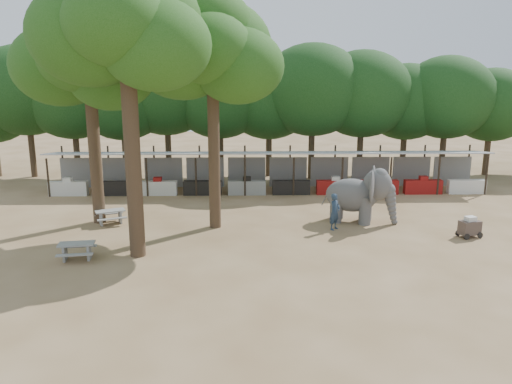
{
  "coord_description": "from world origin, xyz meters",
  "views": [
    {
      "loc": [
        -1.5,
        -17.82,
        7.3
      ],
      "look_at": [
        -1.0,
        5.0,
        2.0
      ],
      "focal_mm": 35.0,
      "sensor_mm": 36.0,
      "label": 1
    }
  ],
  "objects_px": {
    "yard_tree_center": "(123,25)",
    "picnic_table_near": "(77,249)",
    "yard_tree_back": "(209,49)",
    "handler": "(335,212)",
    "yard_tree_left": "(86,57)",
    "elephant": "(360,195)",
    "picnic_table_far": "(110,215)",
    "cart_front": "(470,227)"
  },
  "relations": [
    {
      "from": "yard_tree_center",
      "to": "picnic_table_near",
      "type": "height_order",
      "value": "yard_tree_center"
    },
    {
      "from": "yard_tree_center",
      "to": "yard_tree_back",
      "type": "height_order",
      "value": "yard_tree_center"
    },
    {
      "from": "yard_tree_center",
      "to": "yard_tree_back",
      "type": "xyz_separation_m",
      "value": [
        3.0,
        4.0,
        -0.67
      ]
    },
    {
      "from": "handler",
      "to": "yard_tree_center",
      "type": "bearing_deg",
      "value": 150.93
    },
    {
      "from": "yard_tree_left",
      "to": "picnic_table_near",
      "type": "distance_m",
      "value": 9.61
    },
    {
      "from": "picnic_table_near",
      "to": "yard_tree_center",
      "type": "bearing_deg",
      "value": 8.44
    },
    {
      "from": "elephant",
      "to": "picnic_table_far",
      "type": "distance_m",
      "value": 12.73
    },
    {
      "from": "yard_tree_left",
      "to": "picnic_table_far",
      "type": "height_order",
      "value": "yard_tree_left"
    },
    {
      "from": "picnic_table_near",
      "to": "picnic_table_far",
      "type": "height_order",
      "value": "picnic_table_far"
    },
    {
      "from": "yard_tree_center",
      "to": "cart_front",
      "type": "xyz_separation_m",
      "value": [
        15.04,
        1.92,
        -8.72
      ]
    },
    {
      "from": "yard_tree_left",
      "to": "handler",
      "type": "xyz_separation_m",
      "value": [
        11.98,
        -1.75,
        -7.31
      ]
    },
    {
      "from": "yard_tree_left",
      "to": "handler",
      "type": "bearing_deg",
      "value": -8.3
    },
    {
      "from": "yard_tree_left",
      "to": "yard_tree_center",
      "type": "xyz_separation_m",
      "value": [
        3.0,
        -5.0,
        1.01
      ]
    },
    {
      "from": "elephant",
      "to": "picnic_table_far",
      "type": "xyz_separation_m",
      "value": [
        -12.7,
        -0.1,
        -0.95
      ]
    },
    {
      "from": "picnic_table_near",
      "to": "picnic_table_far",
      "type": "bearing_deg",
      "value": 81.99
    },
    {
      "from": "picnic_table_near",
      "to": "elephant",
      "type": "bearing_deg",
      "value": 14.51
    },
    {
      "from": "elephant",
      "to": "handler",
      "type": "xyz_separation_m",
      "value": [
        -1.52,
        -1.29,
        -0.53
      ]
    },
    {
      "from": "picnic_table_near",
      "to": "yard_tree_left",
      "type": "bearing_deg",
      "value": 90.03
    },
    {
      "from": "picnic_table_near",
      "to": "cart_front",
      "type": "bearing_deg",
      "value": 0.77
    },
    {
      "from": "yard_tree_left",
      "to": "elephant",
      "type": "height_order",
      "value": "yard_tree_left"
    },
    {
      "from": "yard_tree_center",
      "to": "handler",
      "type": "height_order",
      "value": "yard_tree_center"
    },
    {
      "from": "picnic_table_near",
      "to": "cart_front",
      "type": "distance_m",
      "value": 17.46
    },
    {
      "from": "yard_tree_back",
      "to": "picnic_table_far",
      "type": "height_order",
      "value": "yard_tree_back"
    },
    {
      "from": "picnic_table_near",
      "to": "cart_front",
      "type": "xyz_separation_m",
      "value": [
        17.27,
        2.56,
        0.03
      ]
    },
    {
      "from": "yard_tree_center",
      "to": "cart_front",
      "type": "bearing_deg",
      "value": 7.27
    },
    {
      "from": "yard_tree_left",
      "to": "picnic_table_far",
      "type": "distance_m",
      "value": 7.79
    },
    {
      "from": "elephant",
      "to": "yard_tree_left",
      "type": "bearing_deg",
      "value": -165.21
    },
    {
      "from": "yard_tree_center",
      "to": "picnic_table_near",
      "type": "bearing_deg",
      "value": -163.89
    },
    {
      "from": "yard_tree_center",
      "to": "picnic_table_near",
      "type": "xyz_separation_m",
      "value": [
        -2.24,
        -0.65,
        -8.74
      ]
    },
    {
      "from": "handler",
      "to": "picnic_table_near",
      "type": "relative_size",
      "value": 1.13
    },
    {
      "from": "cart_front",
      "to": "yard_tree_center",
      "type": "bearing_deg",
      "value": 170.6
    },
    {
      "from": "yard_tree_center",
      "to": "elephant",
      "type": "relative_size",
      "value": 3.15
    },
    {
      "from": "yard_tree_left",
      "to": "yard_tree_center",
      "type": "bearing_deg",
      "value": -59.04
    },
    {
      "from": "yard_tree_back",
      "to": "cart_front",
      "type": "relative_size",
      "value": 9.76
    },
    {
      "from": "picnic_table_far",
      "to": "yard_tree_center",
      "type": "bearing_deg",
      "value": -87.17
    },
    {
      "from": "picnic_table_near",
      "to": "yard_tree_back",
      "type": "bearing_deg",
      "value": 33.92
    },
    {
      "from": "picnic_table_far",
      "to": "cart_front",
      "type": "height_order",
      "value": "cart_front"
    },
    {
      "from": "handler",
      "to": "picnic_table_far",
      "type": "distance_m",
      "value": 11.25
    },
    {
      "from": "yard_tree_center",
      "to": "cart_front",
      "type": "distance_m",
      "value": 17.49
    },
    {
      "from": "yard_tree_back",
      "to": "picnic_table_near",
      "type": "height_order",
      "value": "yard_tree_back"
    },
    {
      "from": "elephant",
      "to": "picnic_table_near",
      "type": "relative_size",
      "value": 2.42
    },
    {
      "from": "yard_tree_center",
      "to": "cart_front",
      "type": "height_order",
      "value": "yard_tree_center"
    }
  ]
}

